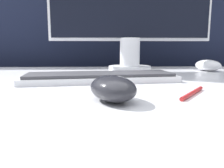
% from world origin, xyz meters
% --- Properties ---
extents(partition_panel, '(5.00, 0.03, 1.19)m').
position_xyz_m(partition_panel, '(0.00, 0.63, 0.59)').
color(partition_panel, black).
rests_on(partition_panel, ground_plane).
extents(computer_mouse_near, '(0.11, 0.13, 0.05)m').
position_xyz_m(computer_mouse_near, '(0.07, -0.22, 0.76)').
color(computer_mouse_near, '#232328').
rests_on(computer_mouse_near, desk).
extents(keyboard, '(0.44, 0.18, 0.02)m').
position_xyz_m(keyboard, '(0.04, 0.01, 0.75)').
color(keyboard, silver).
rests_on(keyboard, desk).
extents(computer_mouse_far, '(0.12, 0.13, 0.05)m').
position_xyz_m(computer_mouse_far, '(0.48, 0.28, 0.76)').
color(computer_mouse_far, silver).
rests_on(computer_mouse_far, desk).
extents(pen, '(0.09, 0.11, 0.01)m').
position_xyz_m(pen, '(0.23, -0.18, 0.74)').
color(pen, red).
rests_on(pen, desk).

